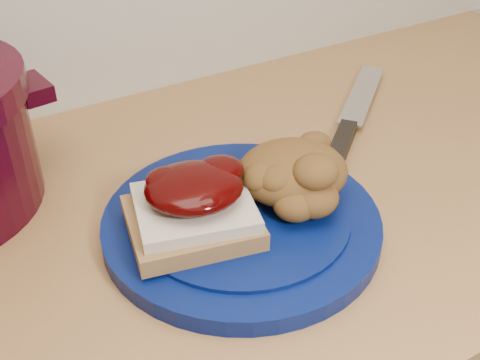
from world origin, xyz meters
TOP-DOWN VIEW (x-y plane):
  - plate at (0.05, 1.44)m, footprint 0.37×0.37m
  - sandwich at (-0.01, 1.44)m, footprint 0.14×0.13m
  - stuffing_mound at (0.11, 1.44)m, footprint 0.15×0.13m
  - chef_knife at (0.27, 1.54)m, footprint 0.26×0.22m
  - butter_knife at (0.20, 1.46)m, footprint 0.08×0.17m

SIDE VIEW (x-z plane):
  - butter_knife at x=0.20m, z-range 0.90..0.91m
  - chef_knife at x=0.27m, z-range 0.90..0.92m
  - plate at x=0.05m, z-range 0.90..0.92m
  - sandwich at x=-0.01m, z-range 0.92..0.98m
  - stuffing_mound at x=0.11m, z-range 0.92..0.98m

